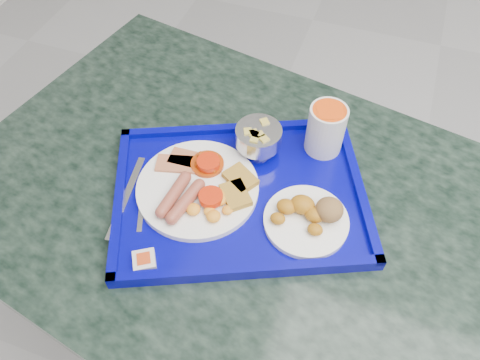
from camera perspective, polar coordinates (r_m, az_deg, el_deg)
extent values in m
cylinder|color=gray|center=(1.54, 0.68, -17.98)|extent=(0.54, 0.54, 0.03)
cylinder|color=gray|center=(1.22, 0.83, -12.57)|extent=(0.11, 0.11, 0.66)
cube|color=black|center=(0.92, 1.08, -3.34)|extent=(1.29, 0.99, 0.04)
cube|color=#03038D|center=(0.90, 0.00, -1.86)|extent=(0.57, 0.51, 0.02)
cube|color=#03038D|center=(0.99, -0.70, 6.32)|extent=(0.44, 0.21, 0.01)
cube|color=#03038D|center=(0.80, 0.88, -10.82)|extent=(0.44, 0.21, 0.01)
cube|color=#03038D|center=(0.93, 14.17, -0.45)|extent=(0.15, 0.32, 0.01)
cube|color=#03038D|center=(0.91, -14.49, -2.14)|extent=(0.15, 0.32, 0.01)
cylinder|color=white|center=(0.90, -5.18, -0.96)|extent=(0.23, 0.23, 0.01)
cube|color=#C87250|center=(0.93, -6.20, 2.52)|extent=(0.08, 0.05, 0.01)
cube|color=#C87250|center=(0.93, -7.76, 1.96)|extent=(0.09, 0.06, 0.01)
cylinder|color=#A73706|center=(0.92, -4.00, 1.95)|extent=(0.07, 0.07, 0.01)
sphere|color=#A73706|center=(0.93, -4.26, 3.21)|extent=(0.01, 0.01, 0.01)
sphere|color=#A73706|center=(0.91, -3.57, 2.44)|extent=(0.01, 0.01, 0.01)
sphere|color=#A73706|center=(0.90, -3.21, 1.15)|extent=(0.01, 0.01, 0.01)
sphere|color=#A73706|center=(0.92, -4.92, 3.03)|extent=(0.01, 0.01, 0.01)
sphere|color=#A73706|center=(0.92, -4.63, 3.02)|extent=(0.01, 0.01, 0.01)
sphere|color=#A73706|center=(0.92, -3.10, 2.82)|extent=(0.01, 0.01, 0.01)
sphere|color=#A73706|center=(0.93, -4.81, 3.23)|extent=(0.01, 0.01, 0.01)
sphere|color=#A73706|center=(0.92, -4.55, 3.06)|extent=(0.01, 0.01, 0.01)
sphere|color=#A73706|center=(0.90, -4.34, 1.37)|extent=(0.01, 0.01, 0.01)
sphere|color=#A73706|center=(0.91, -5.22, 1.89)|extent=(0.01, 0.01, 0.01)
sphere|color=#A73706|center=(0.92, -3.32, 2.98)|extent=(0.01, 0.01, 0.01)
sphere|color=#A73706|center=(0.92, -2.85, 3.04)|extent=(0.01, 0.01, 0.01)
sphere|color=#A73706|center=(0.93, -4.59, 3.15)|extent=(0.01, 0.01, 0.01)
cube|color=#B3832C|center=(0.89, 0.05, 0.19)|extent=(0.08, 0.07, 0.01)
cube|color=#B3832C|center=(0.87, -0.55, -1.83)|extent=(0.07, 0.08, 0.01)
cylinder|color=brown|center=(0.87, -8.08, -1.74)|extent=(0.03, 0.09, 0.02)
cylinder|color=brown|center=(0.86, -6.63, -2.59)|extent=(0.04, 0.09, 0.02)
ellipsoid|color=#FB9E2A|center=(0.84, -3.26, -4.42)|extent=(0.03, 0.03, 0.02)
ellipsoid|color=#FB9E2A|center=(0.85, -3.76, -3.80)|extent=(0.02, 0.02, 0.01)
ellipsoid|color=#FB9E2A|center=(0.86, -2.45, -2.46)|extent=(0.02, 0.02, 0.02)
ellipsoid|color=#FB9E2A|center=(0.85, -5.71, -3.57)|extent=(0.03, 0.03, 0.02)
ellipsoid|color=#FB9E2A|center=(0.86, -3.21, -2.07)|extent=(0.03, 0.03, 0.02)
ellipsoid|color=#FB9E2A|center=(0.86, -2.90, -2.51)|extent=(0.02, 0.02, 0.01)
ellipsoid|color=#FB9E2A|center=(0.85, -1.54, -3.68)|extent=(0.02, 0.02, 0.01)
ellipsoid|color=#FB9E2A|center=(0.87, -4.00, -1.69)|extent=(0.02, 0.02, 0.01)
ellipsoid|color=#FB9E2A|center=(0.87, -3.33, -1.57)|extent=(0.03, 0.03, 0.02)
ellipsoid|color=#FB9E2A|center=(0.87, -2.43, -1.81)|extent=(0.02, 0.02, 0.01)
ellipsoid|color=#FB9E2A|center=(0.86, -2.90, -1.84)|extent=(0.03, 0.03, 0.02)
cylinder|color=#AA1704|center=(0.90, -3.88, 2.12)|extent=(0.04, 0.04, 0.01)
cylinder|color=#AA1704|center=(0.85, -3.58, -2.09)|extent=(0.04, 0.04, 0.01)
cylinder|color=white|center=(0.86, 8.04, -4.96)|extent=(0.15, 0.15, 0.01)
ellipsoid|color=#AF6D14|center=(0.83, 9.15, -5.98)|extent=(0.03, 0.02, 0.02)
ellipsoid|color=#AF6D14|center=(0.85, 9.11, -4.20)|extent=(0.04, 0.03, 0.03)
ellipsoid|color=#AF6D14|center=(0.85, 7.62, -2.97)|extent=(0.05, 0.04, 0.03)
ellipsoid|color=#AF6D14|center=(0.85, 5.68, -3.24)|extent=(0.04, 0.03, 0.03)
ellipsoid|color=#AF6D14|center=(0.84, 4.62, -4.70)|extent=(0.03, 0.02, 0.02)
ellipsoid|color=brown|center=(0.85, 10.83, -3.57)|extent=(0.05, 0.05, 0.04)
cylinder|color=#BABABC|center=(0.96, 2.20, 3.69)|extent=(0.06, 0.06, 0.01)
cylinder|color=#BABABC|center=(0.95, 2.22, 4.19)|extent=(0.02, 0.02, 0.02)
cylinder|color=#BABABC|center=(0.93, 2.27, 5.34)|extent=(0.09, 0.09, 0.04)
cube|color=#D1BD4F|center=(0.91, 0.96, 5.74)|extent=(0.02, 0.02, 0.01)
cube|color=#D1BD4F|center=(0.91, 1.76, 5.41)|extent=(0.02, 0.02, 0.01)
cube|color=#D1BD4F|center=(0.91, 2.38, 5.33)|extent=(0.02, 0.02, 0.01)
cube|color=#D1BD4F|center=(0.93, 3.00, 6.91)|extent=(0.02, 0.02, 0.01)
cube|color=#D1BD4F|center=(0.90, 1.77, 4.81)|extent=(0.02, 0.02, 0.01)
cube|color=#D1BD4F|center=(0.91, 1.71, 5.56)|extent=(0.02, 0.02, 0.01)
cube|color=#D1BD4F|center=(0.90, 2.93, 4.85)|extent=(0.02, 0.02, 0.01)
cylinder|color=silver|center=(0.94, 10.41, 6.11)|extent=(0.07, 0.07, 0.10)
cylinder|color=#F64A0D|center=(0.91, 10.84, 8.14)|extent=(0.07, 0.07, 0.01)
cube|color=#BABABC|center=(0.89, -11.87, -3.00)|extent=(0.05, 0.11, 0.00)
ellipsoid|color=#BABABC|center=(0.92, -8.27, 0.06)|extent=(0.04, 0.05, 0.01)
cube|color=#BABABC|center=(0.91, -13.69, -2.00)|extent=(0.04, 0.19, 0.00)
cube|color=silver|center=(0.83, -11.60, -9.60)|extent=(0.05, 0.05, 0.01)
cube|color=#CC4016|center=(0.82, -11.68, -9.35)|extent=(0.03, 0.03, 0.00)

